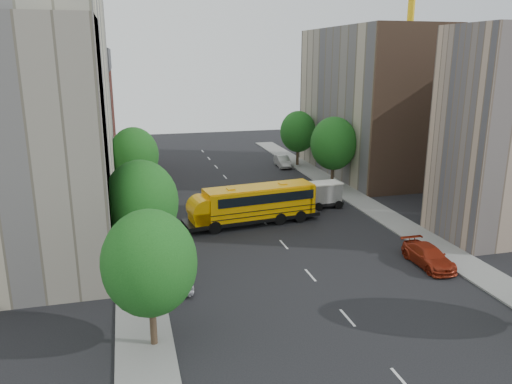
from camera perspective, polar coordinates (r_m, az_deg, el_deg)
name	(u,v)px	position (r m, az deg, el deg)	size (l,w,h in m)	color
ground	(276,236)	(42.13, 2.35, -5.07)	(120.00, 120.00, 0.00)	black
sidewalk_left	(135,228)	(45.14, -13.71, -4.02)	(3.00, 80.00, 0.12)	slate
sidewalk_right	(372,208)	(50.77, 13.17, -1.82)	(3.00, 80.00, 0.12)	slate
lane_markings	(248,203)	(51.27, -0.93, -1.30)	(0.15, 64.00, 0.01)	silver
building_left_cream	(44,115)	(44.40, -23.05, 8.08)	(10.00, 26.00, 20.00)	beige
building_left_redbrick	(72,124)	(66.51, -20.25, 7.33)	(10.00, 15.00, 13.00)	maroon
building_left_near	(23,158)	(34.35, -25.08, 3.53)	(10.00, 7.00, 17.00)	tan
building_right_near	(509,135)	(45.01, 26.92, 5.79)	(10.00, 7.00, 17.00)	tan
building_right_far	(367,102)	(65.17, 12.61, 9.97)	(10.00, 22.00, 18.00)	tan
building_right_sidewall	(416,111)	(55.67, 17.81, 8.76)	(10.10, 0.30, 18.00)	brown
street_tree_0	(150,263)	(25.75, -12.07, -7.95)	(4.80, 4.80, 7.41)	#38281C
street_tree_1	(141,202)	(35.09, -13.00, -1.16)	(5.12, 5.12, 7.90)	#38281C
street_tree_2	(134,155)	(52.64, -13.76, 4.10)	(4.99, 4.99, 7.71)	#38281C
street_tree_4	(334,143)	(57.30, 8.86, 5.50)	(5.25, 5.25, 8.10)	#38281C
street_tree_5	(298,132)	(68.38, 4.83, 6.89)	(4.86, 4.86, 7.51)	#38281C
school_bus	(251,203)	(44.53, -0.59, -1.27)	(12.66, 4.33, 3.50)	black
safari_truck	(313,195)	(49.56, 6.54, -0.37)	(6.10, 2.59, 2.56)	black
parked_car_0	(179,278)	(33.41, -8.78, -9.65)	(1.58, 3.92, 1.33)	silver
parked_car_1	(162,206)	(48.48, -10.70, -1.63)	(1.61, 4.61, 1.52)	silver
parked_car_3	(428,256)	(38.26, 19.10, -6.94)	(2.04, 5.01, 1.45)	maroon
parked_car_5	(283,161)	(68.14, 3.08, 3.50)	(1.57, 4.50, 1.48)	gray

